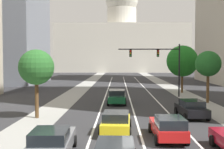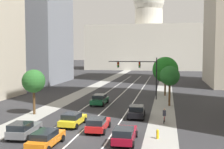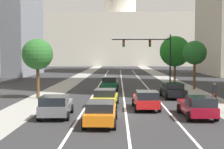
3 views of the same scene
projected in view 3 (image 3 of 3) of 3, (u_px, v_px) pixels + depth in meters
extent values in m
plane|color=#2B2B2D|center=(121.00, 77.00, 64.41)|extent=(400.00, 400.00, 0.00)
cube|color=gray|center=(76.00, 79.00, 59.57)|extent=(3.16, 130.00, 0.01)
cube|color=gray|center=(167.00, 79.00, 59.27)|extent=(3.16, 130.00, 0.01)
cube|color=white|center=(100.00, 84.00, 49.50)|extent=(0.16, 90.00, 0.01)
cube|color=white|center=(122.00, 84.00, 49.44)|extent=(0.16, 90.00, 0.01)
cube|color=white|center=(144.00, 84.00, 49.38)|extent=(0.16, 90.00, 0.01)
cube|color=beige|center=(120.00, 41.00, 133.34)|extent=(54.64, 22.31, 19.76)
cylinder|color=beige|center=(120.00, 6.00, 132.54)|extent=(12.42, 12.42, 7.34)
cube|color=slate|center=(56.00, 107.00, 23.37)|extent=(2.06, 4.44, 0.68)
cube|color=black|center=(54.00, 100.00, 22.38)|extent=(1.81, 2.21, 0.56)
cylinder|color=black|center=(46.00, 109.00, 24.84)|extent=(0.25, 0.65, 0.64)
cylinder|color=black|center=(72.00, 109.00, 24.89)|extent=(0.25, 0.65, 0.64)
cylinder|color=black|center=(39.00, 116.00, 21.88)|extent=(0.25, 0.65, 0.64)
cylinder|color=black|center=(68.00, 116.00, 21.93)|extent=(0.25, 0.65, 0.64)
cube|color=maroon|center=(196.00, 108.00, 23.32)|extent=(1.85, 4.80, 0.63)
cube|color=black|center=(201.00, 101.00, 22.17)|extent=(1.67, 2.18, 0.59)
cylinder|color=black|center=(179.00, 108.00, 24.97)|extent=(0.23, 0.64, 0.64)
cylinder|color=black|center=(203.00, 109.00, 24.96)|extent=(0.23, 0.64, 0.64)
cylinder|color=black|center=(189.00, 117.00, 21.73)|extent=(0.23, 0.64, 0.64)
cylinder|color=black|center=(216.00, 117.00, 21.72)|extent=(0.23, 0.64, 0.64)
cube|color=red|center=(146.00, 101.00, 26.61)|extent=(1.82, 4.44, 0.63)
cube|color=black|center=(147.00, 95.00, 25.64)|extent=(1.65, 2.21, 0.58)
cylinder|color=black|center=(133.00, 102.00, 28.13)|extent=(0.23, 0.64, 0.64)
cylinder|color=black|center=(155.00, 102.00, 28.12)|extent=(0.23, 0.64, 0.64)
cylinder|color=black|center=(136.00, 108.00, 25.13)|extent=(0.23, 0.64, 0.64)
cylinder|color=black|center=(159.00, 108.00, 25.12)|extent=(0.23, 0.64, 0.64)
cube|color=yellow|center=(106.00, 99.00, 28.22)|extent=(2.04, 4.42, 0.58)
cube|color=black|center=(105.00, 93.00, 27.76)|extent=(1.79, 2.18, 0.57)
cylinder|color=black|center=(96.00, 100.00, 29.76)|extent=(0.25, 0.65, 0.64)
cylinder|color=black|center=(117.00, 100.00, 29.64)|extent=(0.25, 0.65, 0.64)
cylinder|color=black|center=(92.00, 105.00, 26.82)|extent=(0.25, 0.65, 0.64)
cylinder|color=black|center=(116.00, 105.00, 26.70)|extent=(0.25, 0.65, 0.64)
cube|color=#14512D|center=(110.00, 84.00, 41.29)|extent=(1.96, 4.68, 0.68)
cube|color=black|center=(110.00, 79.00, 41.22)|extent=(1.77, 2.53, 0.60)
cylinder|color=black|center=(103.00, 86.00, 42.92)|extent=(0.23, 0.64, 0.64)
cylinder|color=black|center=(118.00, 86.00, 42.85)|extent=(0.23, 0.64, 0.64)
cylinder|color=black|center=(101.00, 88.00, 39.77)|extent=(0.23, 0.64, 0.64)
cylinder|color=black|center=(117.00, 89.00, 39.70)|extent=(0.23, 0.64, 0.64)
cube|color=black|center=(173.00, 92.00, 33.46)|extent=(2.07, 4.62, 0.65)
cube|color=black|center=(173.00, 86.00, 33.29)|extent=(1.82, 2.37, 0.54)
cylinder|color=black|center=(161.00, 93.00, 34.99)|extent=(0.25, 0.65, 0.64)
cylinder|color=black|center=(179.00, 93.00, 35.04)|extent=(0.25, 0.65, 0.64)
cylinder|color=black|center=(166.00, 97.00, 31.91)|extent=(0.25, 0.65, 0.64)
cylinder|color=black|center=(186.00, 97.00, 31.96)|extent=(0.25, 0.65, 0.64)
cube|color=orange|center=(101.00, 114.00, 20.86)|extent=(1.81, 4.78, 0.61)
cube|color=black|center=(101.00, 106.00, 20.48)|extent=(1.64, 2.53, 0.52)
cylinder|color=black|center=(90.00, 114.00, 22.51)|extent=(0.23, 0.64, 0.64)
cylinder|color=black|center=(116.00, 115.00, 22.46)|extent=(0.23, 0.64, 0.64)
cylinder|color=black|center=(84.00, 124.00, 19.29)|extent=(0.23, 0.64, 0.64)
cylinder|color=black|center=(114.00, 125.00, 19.23)|extent=(0.23, 0.64, 0.64)
cylinder|color=black|center=(170.00, 60.00, 47.55)|extent=(0.20, 0.20, 7.13)
cylinder|color=black|center=(141.00, 39.00, 47.45)|extent=(8.23, 0.14, 0.14)
cube|color=black|center=(150.00, 43.00, 47.46)|extent=(0.32, 0.28, 0.96)
sphere|color=red|center=(150.00, 41.00, 47.30)|extent=(0.20, 0.20, 0.20)
sphere|color=orange|center=(150.00, 43.00, 47.31)|extent=(0.20, 0.20, 0.20)
sphere|color=green|center=(150.00, 45.00, 47.33)|extent=(0.20, 0.20, 0.20)
cube|color=black|center=(124.00, 43.00, 47.53)|extent=(0.32, 0.28, 0.96)
sphere|color=red|center=(124.00, 41.00, 47.37)|extent=(0.20, 0.20, 0.20)
sphere|color=orange|center=(124.00, 43.00, 47.38)|extent=(0.20, 0.20, 0.20)
sphere|color=green|center=(124.00, 45.00, 47.40)|extent=(0.20, 0.20, 0.20)
cylinder|color=black|center=(216.00, 99.00, 30.49)|extent=(0.09, 0.66, 0.66)
cylinder|color=black|center=(213.00, 97.00, 31.52)|extent=(0.09, 0.66, 0.66)
cube|color=#A51919|center=(214.00, 96.00, 30.99)|extent=(0.13, 1.00, 0.36)
cube|color=#262833|center=(215.00, 89.00, 30.91)|extent=(0.38, 0.30, 0.64)
sphere|color=tan|center=(215.00, 84.00, 30.95)|extent=(0.22, 0.22, 0.22)
cylinder|color=#51381E|center=(38.00, 82.00, 33.05)|extent=(0.32, 0.32, 3.30)
sphere|color=#275E26|center=(38.00, 54.00, 32.89)|extent=(3.02, 3.02, 3.02)
cylinder|color=#51381E|center=(194.00, 75.00, 42.05)|extent=(0.32, 0.32, 3.51)
sphere|color=#205E24|center=(195.00, 53.00, 41.88)|extent=(2.96, 2.96, 2.96)
cylinder|color=#51381E|center=(175.00, 72.00, 52.37)|extent=(0.32, 0.32, 3.16)
sphere|color=#1C681D|center=(175.00, 51.00, 52.18)|extent=(4.75, 4.75, 4.75)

